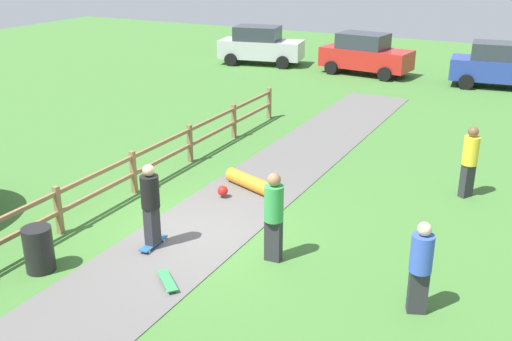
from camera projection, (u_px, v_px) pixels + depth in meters
The scene contains 13 objects.
ground_plane at pixel (194, 234), 13.11m from camera, with size 60.00×60.00×0.00m, color #427533.
asphalt_path at pixel (194, 234), 13.10m from camera, with size 2.40×28.00×0.02m, color #605E5B.
wooden_fence at pixel (98, 185), 13.98m from camera, with size 0.12×18.12×1.10m.
trash_bin at pixel (39, 249), 11.53m from camera, with size 0.56×0.56×0.90m, color black.
skater_riding at pixel (151, 202), 12.19m from camera, with size 0.40×0.81×1.81m.
skater_fallen at pixel (247, 183), 15.37m from camera, with size 1.53×1.38×0.36m.
skateboard_loose at pixel (167, 281), 11.15m from camera, with size 0.74×0.67×0.08m.
bystander_blue at pixel (421, 264), 10.05m from camera, with size 0.49×0.49×1.70m.
bystander_green at pixel (274, 213), 11.70m from camera, with size 0.40×0.40×1.85m.
bystander_yellow at pixel (470, 158), 14.70m from camera, with size 0.52×0.52×1.81m.
parked_car_red at pixel (365, 54), 28.47m from camera, with size 4.37×2.38×1.92m.
parked_car_silver at pixel (260, 45), 30.83m from camera, with size 4.45×2.60×1.92m.
parked_car_blue at pixel (501, 65), 25.87m from camera, with size 4.36×2.35×1.92m.
Camera 1 is at (6.59, -9.83, 5.96)m, focal length 42.41 mm.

